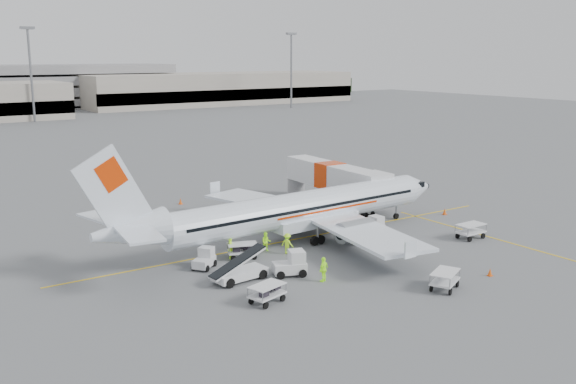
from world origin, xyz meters
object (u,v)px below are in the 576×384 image
at_px(aircraft, 303,186).
at_px(tug_fore, 372,226).
at_px(belt_loader, 240,261).
at_px(tug_aft, 204,259).
at_px(tug_mid, 289,263).
at_px(jet_bridge, 330,184).

xyz_separation_m(aircraft, tug_fore, (5.93, -2.37, -3.93)).
distance_m(belt_loader, tug_fore, 16.11).
height_order(tug_fore, tug_aft, tug_fore).
relative_size(tug_fore, tug_aft, 1.09).
relative_size(belt_loader, tug_fore, 2.43).
bearing_deg(tug_mid, tug_aft, 152.31).
distance_m(jet_bridge, tug_aft, 23.30).
relative_size(belt_loader, tug_mid, 2.20).
height_order(jet_bridge, tug_aft, jet_bridge).
bearing_deg(tug_mid, belt_loader, -176.66).
bearing_deg(tug_fore, belt_loader, -168.89).
distance_m(tug_fore, tug_aft, 16.59).
bearing_deg(tug_mid, jet_bridge, 65.11).
bearing_deg(belt_loader, jet_bridge, 31.10).
xyz_separation_m(tug_mid, tug_aft, (-4.42, 4.93, -0.16)).
distance_m(jet_bridge, tug_fore, 11.94).
relative_size(aircraft, jet_bridge, 1.96).
bearing_deg(jet_bridge, tug_fore, -107.35).
bearing_deg(tug_fore, tug_mid, -160.75).
distance_m(aircraft, tug_fore, 7.50).
height_order(aircraft, tug_mid, aircraft).
xyz_separation_m(belt_loader, tug_mid, (3.52, -1.08, -0.50)).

